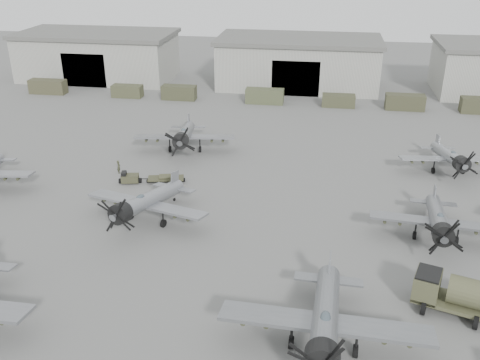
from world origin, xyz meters
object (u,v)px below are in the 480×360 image
object	(u,v)px
aircraft_mid_1	(145,202)
aircraft_mid_2	(439,221)
aircraft_far_1	(451,157)
fuel_tanker	(468,295)
aircraft_far_0	(184,135)
ground_crew	(119,167)
aircraft_near_1	(325,322)
tug_trailer	(144,178)

from	to	relation	value
aircraft_mid_1	aircraft_mid_2	bearing A→B (deg)	17.22
aircraft_mid_1	aircraft_far_1	size ratio (longest dim) A/B	1.09
aircraft_far_1	fuel_tanker	bearing A→B (deg)	-104.92
aircraft_far_0	ground_crew	distance (m)	9.72
aircraft_near_1	aircraft_far_1	bearing A→B (deg)	68.63
aircraft_mid_2	aircraft_far_0	xyz separation A→B (m)	(-27.80, 17.67, 0.14)
tug_trailer	ground_crew	distance (m)	4.21
fuel_tanker	tug_trailer	bearing A→B (deg)	166.40
aircraft_near_1	fuel_tanker	distance (m)	11.65
tug_trailer	aircraft_mid_1	bearing A→B (deg)	-82.66
aircraft_far_1	ground_crew	world-z (taller)	aircraft_far_1
aircraft_mid_2	aircraft_mid_1	bearing A→B (deg)	-172.85
aircraft_near_1	aircraft_far_0	size ratio (longest dim) A/B	1.10
aircraft_near_1	aircraft_mid_1	xyz separation A→B (m)	(-17.11, 15.02, -0.31)
fuel_tanker	ground_crew	xyz separation A→B (m)	(-34.13, 20.37, -0.94)
fuel_tanker	tug_trailer	distance (m)	35.56
fuel_tanker	aircraft_far_0	bearing A→B (deg)	152.68
aircraft_near_1	aircraft_mid_2	world-z (taller)	aircraft_near_1
aircraft_near_1	aircraft_far_0	bearing A→B (deg)	120.43
aircraft_near_1	aircraft_mid_2	distance (m)	18.62
aircraft_mid_2	aircraft_near_1	bearing A→B (deg)	-116.32
fuel_tanker	tug_trailer	world-z (taller)	fuel_tanker
aircraft_mid_1	fuel_tanker	distance (m)	28.88
fuel_tanker	ground_crew	world-z (taller)	fuel_tanker
aircraft_near_1	ground_crew	world-z (taller)	aircraft_near_1
aircraft_mid_1	ground_crew	xyz separation A→B (m)	(-6.84, 10.95, -1.47)
aircraft_mid_2	ground_crew	bearing A→B (deg)	168.69
aircraft_far_1	tug_trailer	world-z (taller)	aircraft_far_1
fuel_tanker	tug_trailer	size ratio (longest dim) A/B	1.17
aircraft_near_1	ground_crew	distance (m)	35.36
aircraft_far_0	tug_trailer	world-z (taller)	aircraft_far_0
aircraft_mid_2	fuel_tanker	world-z (taller)	aircraft_mid_2
aircraft_far_0	tug_trailer	size ratio (longest dim) A/B	1.83
aircraft_mid_2	tug_trailer	size ratio (longest dim) A/B	1.72
aircraft_mid_2	fuel_tanker	bearing A→B (deg)	-82.37
aircraft_near_1	tug_trailer	bearing A→B (deg)	132.49
ground_crew	aircraft_mid_2	bearing A→B (deg)	-119.03
aircraft_mid_1	aircraft_mid_2	size ratio (longest dim) A/B	1.03
tug_trailer	aircraft_far_1	bearing A→B (deg)	0.73
aircraft_far_0	tug_trailer	xyz separation A→B (m)	(-2.27, -9.61, -1.80)
ground_crew	fuel_tanker	bearing A→B (deg)	-133.14
aircraft_mid_2	ground_crew	size ratio (longest dim) A/B	7.63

